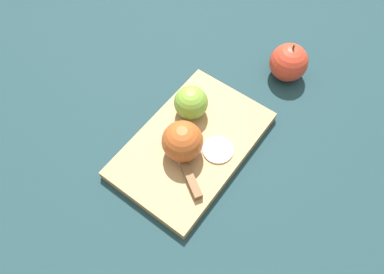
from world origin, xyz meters
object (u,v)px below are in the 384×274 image
Objects in this scene: apple_half_right at (182,141)px; knife at (189,175)px; apple_whole at (289,62)px; apple_half_left at (191,103)px.

apple_half_right reaches higher than knife.
apple_half_right is 0.33m from apple_whole.
knife is at bearing -128.48° from apple_half_right.
apple_whole is at bearing -61.74° from knife.
apple_half_right reaches higher than apple_half_left.
apple_half_right is 0.07m from knife.
apple_half_right is (0.09, 0.05, 0.01)m from apple_half_left.
apple_half_left is 0.87× the size of apple_half_right.
knife is at bearing -2.39° from apple_half_left.
apple_half_left is 0.47× the size of knife.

